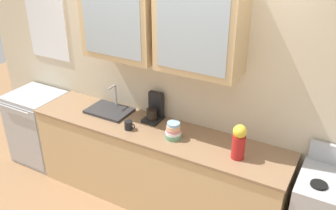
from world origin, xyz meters
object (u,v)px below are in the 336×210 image
dishwasher (39,127)px  bowl_stack (173,131)px  vase (239,141)px  sink_faucet (109,110)px  coffee_maker (154,110)px  cup_near_sink (129,125)px

dishwasher → bowl_stack: bearing=-1.0°
dishwasher → vase: bearing=-1.0°
sink_faucet → bowl_stack: (0.85, -0.13, 0.05)m
vase → coffee_maker: (-0.99, 0.23, -0.06)m
bowl_stack → sink_faucet: bearing=171.5°
dishwasher → coffee_maker: coffee_maker is taller
bowl_stack → dishwasher: 1.98m
vase → cup_near_sink: (-1.10, -0.06, -0.12)m
bowl_stack → vase: vase is taller
vase → coffee_maker: vase is taller
bowl_stack → vase: 0.65m
dishwasher → coffee_maker: bearing=6.8°
bowl_stack → dishwasher: (-1.91, 0.03, -0.52)m
cup_near_sink → coffee_maker: bearing=68.7°
vase → dishwasher: vase is taller
bowl_stack → coffee_maker: 0.41m
cup_near_sink → dishwasher: 1.53m
bowl_stack → dishwasher: size_ratio=0.19×
bowl_stack → cup_near_sink: bearing=-170.6°
cup_near_sink → coffee_maker: (0.12, 0.30, 0.06)m
vase → coffee_maker: bearing=166.7°
sink_faucet → bowl_stack: 0.86m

